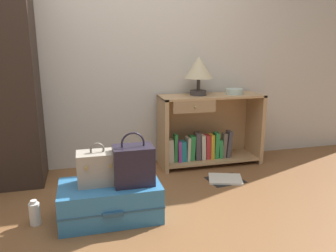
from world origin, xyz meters
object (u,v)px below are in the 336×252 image
Objects in this scene: bookshelf at (207,132)px; open_book_on_floor at (225,179)px; train_case at (98,168)px; handbag at (133,165)px; bowl at (234,91)px; table_lamp at (199,69)px; bottle at (35,213)px; suitcase_large at (110,201)px.

open_book_on_floor is (0.01, -0.50, -0.34)m from bookshelf.
handbag reaches higher than train_case.
table_lamp is at bearing 175.59° from bowl.
bottle is at bearing -149.67° from table_lamp.
bottle is at bearing 176.27° from suitcase_large.
bookshelf is at bearing 45.91° from handbag.
suitcase_large is 0.27m from train_case.
suitcase_large is at bearing -140.25° from bookshelf.
bottle is at bearing -155.74° from bowl.
bowl is at bearing -3.75° from bookshelf.
bookshelf is at bearing 39.75° from suitcase_large.
bookshelf is 2.80× the size of handbag.
train_case is at bearing -149.19° from bowl.
open_book_on_floor is at bearing -89.33° from bookshelf.
suitcase_large is 2.38× the size of train_case.
bowl is 0.98× the size of bottle.
open_book_on_floor is at bearing 18.75° from train_case.
open_book_on_floor is (1.20, 0.41, -0.39)m from train_case.
bookshelf is at bearing 28.43° from bottle.
table_lamp is 1.01× the size of handbag.
bookshelf reaches higher than bottle.
open_book_on_floor is at bearing 13.51° from bottle.
bowl reaches higher than train_case.
bookshelf is 5.83× the size of bottle.
bookshelf is at bearing 176.25° from bowl.
bookshelf is 1.90m from bottle.
handbag is at bearing -153.26° from open_book_on_floor.
table_lamp is 2.15× the size of bowl.
handbag is at bearing -142.25° from bowl.
table_lamp is 1.64m from suitcase_large.
table_lamp is at bearing 102.24° from open_book_on_floor.
bookshelf is 2.91× the size of open_book_on_floor.
open_book_on_floor is (1.66, 0.40, -0.08)m from bottle.
bookshelf is at bearing -6.22° from table_lamp.
bowl is (0.29, -0.02, 0.43)m from bookshelf.
handbag is (-0.84, -0.99, -0.60)m from table_lamp.
open_book_on_floor is at bearing 26.74° from handbag.
bowl is 0.25× the size of suitcase_large.
table_lamp is 1.28× the size of train_case.
handbag is 1.04× the size of open_book_on_floor.
handbag reaches higher than bottle.
table_lamp reaches higher than open_book_on_floor.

